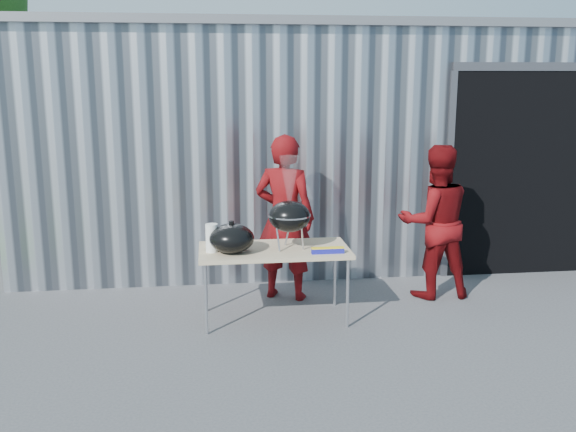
{
  "coord_description": "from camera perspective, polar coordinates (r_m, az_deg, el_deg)",
  "views": [
    {
      "loc": [
        -0.83,
        -5.68,
        2.44
      ],
      "look_at": [
        -0.03,
        0.62,
        1.05
      ],
      "focal_mm": 40.0,
      "sensor_mm": 36.0,
      "label": 1
    }
  ],
  "objects": [
    {
      "name": "kettle_grill",
      "position": [
        6.32,
        0.13,
        0.77
      ],
      "size": [
        0.42,
        0.42,
        0.93
      ],
      "color": "black",
      "rests_on": "folding_table"
    },
    {
      "name": "ground",
      "position": [
        6.24,
        1.03,
        -10.69
      ],
      "size": [
        80.0,
        80.0,
        0.0
      ],
      "primitive_type": "plane",
      "color": "#434345"
    },
    {
      "name": "white_tub",
      "position": [
        6.56,
        -6.19,
        -2.21
      ],
      "size": [
        0.2,
        0.15,
        0.1
      ],
      "primitive_type": "cube",
      "color": "white",
      "rests_on": "folding_table"
    },
    {
      "name": "building",
      "position": [
        10.46,
        2.46,
        7.38
      ],
      "size": [
        8.2,
        6.2,
        3.1
      ],
      "color": "silver",
      "rests_on": "ground"
    },
    {
      "name": "person_cook",
      "position": [
        7.05,
        -0.3,
        -0.15
      ],
      "size": [
        0.79,
        0.67,
        1.83
      ],
      "primitive_type": "imported",
      "rotation": [
        0.0,
        0.0,
        2.74
      ],
      "color": "#5D090B",
      "rests_on": "ground"
    },
    {
      "name": "person_bystander",
      "position": [
        7.3,
        12.92,
        -0.5
      ],
      "size": [
        0.85,
        0.67,
        1.71
      ],
      "primitive_type": "imported",
      "rotation": [
        0.0,
        0.0,
        3.16
      ],
      "color": "#5D090B",
      "rests_on": "ground"
    },
    {
      "name": "grill_lid",
      "position": [
        6.27,
        -5.02,
        -1.99
      ],
      "size": [
        0.44,
        0.44,
        0.32
      ],
      "color": "black",
      "rests_on": "folding_table"
    },
    {
      "name": "foil_box",
      "position": [
        6.26,
        3.55,
        -3.07
      ],
      "size": [
        0.32,
        0.06,
        0.06
      ],
      "color": "#171896",
      "rests_on": "folding_table"
    },
    {
      "name": "paper_towels",
      "position": [
        6.32,
        -6.79,
        -1.96
      ],
      "size": [
        0.12,
        0.12,
        0.28
      ],
      "primitive_type": "cylinder",
      "color": "white",
      "rests_on": "folding_table"
    },
    {
      "name": "folding_table",
      "position": [
        6.44,
        -1.24,
        -3.24
      ],
      "size": [
        1.5,
        0.75,
        0.75
      ],
      "color": "tan",
      "rests_on": "ground"
    }
  ]
}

